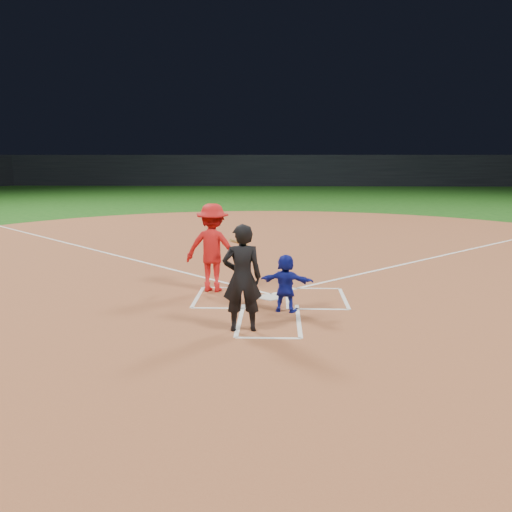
{
  "coord_description": "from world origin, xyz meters",
  "views": [
    {
      "loc": [
        0.16,
        -12.03,
        3.04
      ],
      "look_at": [
        -0.3,
        -0.4,
        1.0
      ],
      "focal_mm": 40.0,
      "sensor_mm": 36.0,
      "label": 1
    }
  ],
  "objects_px": {
    "catcher": "(286,283)",
    "umpire": "(242,278)",
    "batter_at_plate": "(213,248)",
    "home_plate": "(271,297)"
  },
  "relations": [
    {
      "from": "home_plate",
      "to": "umpire",
      "type": "height_order",
      "value": "umpire"
    },
    {
      "from": "catcher",
      "to": "umpire",
      "type": "xyz_separation_m",
      "value": [
        -0.78,
        -1.27,
        0.37
      ]
    },
    {
      "from": "home_plate",
      "to": "batter_at_plate",
      "type": "height_order",
      "value": "batter_at_plate"
    },
    {
      "from": "catcher",
      "to": "batter_at_plate",
      "type": "xyz_separation_m",
      "value": [
        -1.63,
        1.7,
        0.42
      ]
    },
    {
      "from": "home_plate",
      "to": "batter_at_plate",
      "type": "bearing_deg",
      "value": -24.82
    },
    {
      "from": "catcher",
      "to": "umpire",
      "type": "bearing_deg",
      "value": 72.18
    },
    {
      "from": "umpire",
      "to": "batter_at_plate",
      "type": "xyz_separation_m",
      "value": [
        -0.85,
        2.97,
        0.05
      ]
    },
    {
      "from": "catcher",
      "to": "home_plate",
      "type": "bearing_deg",
      "value": -60.44
    },
    {
      "from": "umpire",
      "to": "batter_at_plate",
      "type": "relative_size",
      "value": 0.95
    },
    {
      "from": "catcher",
      "to": "umpire",
      "type": "height_order",
      "value": "umpire"
    }
  ]
}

